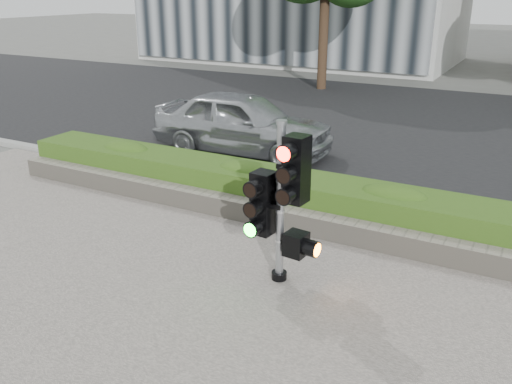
# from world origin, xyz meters

# --- Properties ---
(ground) EXTENTS (120.00, 120.00, 0.00)m
(ground) POSITION_xyz_m (0.00, 0.00, 0.00)
(ground) COLOR #51514C
(ground) RESTS_ON ground
(road) EXTENTS (60.00, 13.00, 0.02)m
(road) POSITION_xyz_m (0.00, 10.00, 0.01)
(road) COLOR black
(road) RESTS_ON ground
(curb) EXTENTS (60.00, 0.25, 0.12)m
(curb) POSITION_xyz_m (0.00, 3.15, 0.06)
(curb) COLOR gray
(curb) RESTS_ON ground
(stone_wall) EXTENTS (12.00, 0.32, 0.34)m
(stone_wall) POSITION_xyz_m (0.00, 1.90, 0.20)
(stone_wall) COLOR gray
(stone_wall) RESTS_ON sidewalk
(hedge) EXTENTS (12.00, 1.00, 0.68)m
(hedge) POSITION_xyz_m (0.00, 2.55, 0.37)
(hedge) COLOR #568829
(hedge) RESTS_ON sidewalk
(traffic_signal) EXTENTS (0.78, 0.59, 2.21)m
(traffic_signal) POSITION_xyz_m (0.59, 0.37, 1.25)
(traffic_signal) COLOR black
(traffic_signal) RESTS_ON sidewalk
(car_silver) EXTENTS (4.37, 1.87, 1.47)m
(car_silver) POSITION_xyz_m (-2.88, 5.40, 0.75)
(car_silver) COLOR #A5A7AC
(car_silver) RESTS_ON road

